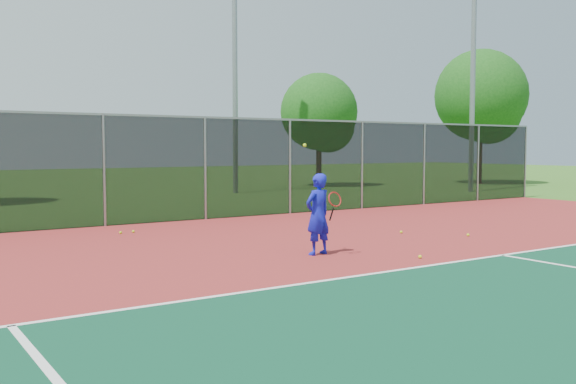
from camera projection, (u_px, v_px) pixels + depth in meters
name	position (u px, v px, depth m)	size (l,w,h in m)	color
court_apron	(474.00, 276.00, 10.63)	(30.00, 20.00, 0.02)	maroon
fence_back	(205.00, 167.00, 18.83)	(30.00, 0.06, 3.03)	black
tennis_player	(318.00, 214.00, 12.64)	(0.64, 0.65, 2.20)	#1419C2
practice_ball_0	(420.00, 257.00, 12.24)	(0.07, 0.07, 0.07)	#C9EC1B
practice_ball_1	(468.00, 235.00, 15.29)	(0.07, 0.07, 0.07)	#C9EC1B
practice_ball_3	(133.00, 231.00, 15.91)	(0.07, 0.07, 0.07)	#C9EC1B
practice_ball_5	(401.00, 232.00, 15.80)	(0.07, 0.07, 0.07)	#C9EC1B
practice_ball_6	(121.00, 233.00, 15.70)	(0.07, 0.07, 0.07)	#C9EC1B
floodlight_n	(235.00, 48.00, 29.66)	(0.90, 0.40, 11.88)	gray
floodlight_ne	(473.00, 51.00, 30.51)	(0.90, 0.40, 11.88)	gray
tree_back_mid	(321.00, 115.00, 34.96)	(4.21, 4.21, 6.19)	#351D13
tree_back_right	(483.00, 100.00, 37.20)	(5.32, 5.32, 7.81)	#351D13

